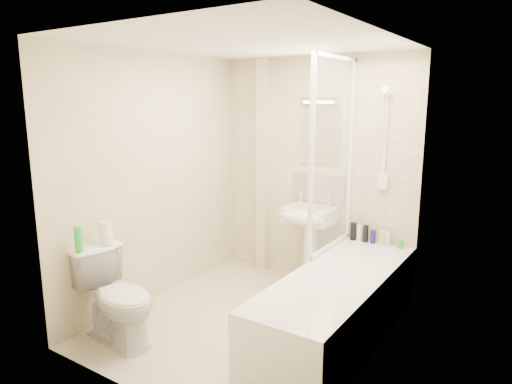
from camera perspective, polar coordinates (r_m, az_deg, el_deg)
The scene contains 26 objects.
floor at distance 4.24m, azimuth -0.78°, elevation -15.97°, with size 2.50×2.50×0.00m, color beige.
wall_back at distance 4.91m, azimuth 7.40°, elevation 2.52°, with size 2.20×0.02×2.40m, color beige.
wall_left at distance 4.54m, azimuth -12.39°, elevation 1.62°, with size 0.02×2.50×2.40m, color beige.
wall_right at distance 3.36m, azimuth 14.89°, elevation -1.91°, with size 0.02×2.50×2.40m, color beige.
ceiling at distance 3.79m, azimuth -0.88°, elevation 18.20°, with size 2.20×2.50×0.02m, color white.
tile_back at distance 4.59m, azimuth 15.86°, elevation 4.40°, with size 0.70×0.01×1.75m, color beige.
tile_right at distance 3.51m, azimuth 15.94°, elevation 2.33°, with size 0.01×2.10×1.75m, color beige.
pipe_boxing at distance 5.16m, azimuth 0.90°, elevation 3.05°, with size 0.12×0.12×2.40m, color beige.
splashback at distance 4.91m, azimuth 7.82°, elevation 0.50°, with size 0.60×0.01×0.30m, color beige.
mirror at distance 4.83m, azimuth 7.99°, elevation 6.91°, with size 0.46×0.01×0.60m, color white.
strip_light at distance 4.80m, azimuth 7.99°, elevation 11.30°, with size 0.42×0.07×0.07m, color silver.
bathtub at distance 3.96m, azimuth 10.21°, elevation -13.65°, with size 0.70×2.10×0.55m.
shower_screen at distance 4.30m, azimuth 9.63°, elevation 4.56°, with size 0.04×0.92×1.80m.
shower_fixture at distance 4.54m, azimuth 15.75°, elevation 5.86°, with size 0.10×0.16×0.99m.
pedestal_sink at distance 4.79m, azimuth 6.53°, elevation -3.99°, with size 0.51×0.47×0.98m.
bottle_black_a at distance 4.76m, azimuth 12.06°, elevation -4.82°, with size 0.06×0.06×0.18m, color black.
bottle_white_a at distance 4.74m, azimuth 12.80°, elevation -5.03°, with size 0.05×0.05×0.16m, color white.
bottle_black_b at distance 4.72m, azimuth 13.55°, elevation -5.09°, with size 0.05×0.05×0.17m, color black.
bottle_blue at distance 4.70m, azimuth 14.41°, elevation -5.45°, with size 0.05×0.05×0.13m, color navy.
bottle_cream at distance 4.67m, azimuth 15.50°, elevation -5.52°, with size 0.07×0.07×0.15m, color beige.
bottle_white_b at distance 4.66m, azimuth 16.15°, elevation -5.67°, with size 0.06×0.06×0.14m, color silver.
bottle_green at distance 4.63m, azimuth 17.58°, elevation -6.19°, with size 0.06×0.06×0.09m, color green.
toilet at distance 3.96m, azimuth -16.92°, elevation -12.44°, with size 0.81×0.53×0.77m, color white.
toilet_roll_lower at distance 4.03m, azimuth -18.22°, elevation -5.44°, with size 0.11×0.11×0.10m, color white.
toilet_roll_upper at distance 4.01m, azimuth -18.40°, elevation -4.13°, with size 0.10×0.10×0.09m, color white.
green_bottle at distance 3.91m, azimuth -21.31°, elevation -5.48°, with size 0.06×0.06×0.19m, color green.
Camera 1 is at (2.12, -3.12, 1.96)m, focal length 32.00 mm.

